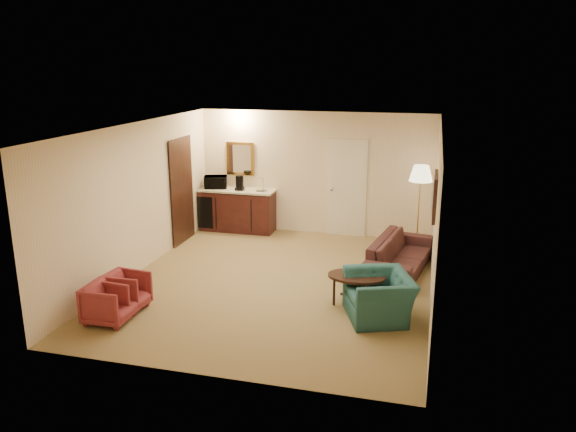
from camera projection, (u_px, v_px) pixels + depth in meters
name	position (u px, v px, depth m)	size (l,w,h in m)	color
ground	(277.00, 283.00, 9.42)	(6.00, 6.00, 0.00)	#99824E
room_walls	(283.00, 173.00, 9.70)	(5.02, 6.01, 2.61)	beige
wetbar_cabinet	(238.00, 210.00, 12.23)	(1.64, 0.58, 0.92)	#3D1613
sofa	(400.00, 249.00, 9.84)	(2.06, 0.60, 0.81)	black
teal_armchair	(379.00, 289.00, 8.03)	(1.00, 0.65, 0.87)	#205051
rose_chair_near	(109.00, 301.00, 7.93)	(0.61, 0.57, 0.63)	maroon
rose_chair_far	(124.00, 290.00, 8.30)	(0.60, 0.56, 0.62)	maroon
coffee_table	(356.00, 291.00, 8.45)	(0.87, 0.59, 0.50)	black
floor_lamp	(419.00, 208.00, 10.90)	(0.45, 0.45, 1.69)	gold
waste_bin	(265.00, 227.00, 12.10)	(0.21, 0.21, 0.27)	black
microwave	(215.00, 181.00, 12.20)	(0.49, 0.27, 0.33)	black
coffee_maker	(240.00, 183.00, 12.01)	(0.17, 0.17, 0.32)	black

